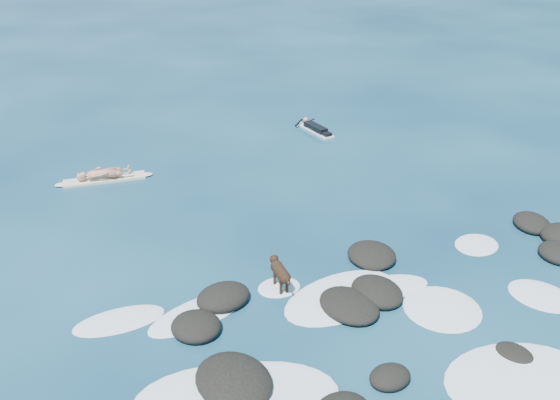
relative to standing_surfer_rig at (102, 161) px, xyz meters
name	(u,v)px	position (x,y,z in m)	size (l,w,h in m)	color
ground	(373,294)	(4.77, -9.43, -0.73)	(160.00, 160.00, 0.00)	#0A2642
reef_rocks	(404,322)	(4.75, -10.78, -0.62)	(12.51, 7.61, 0.58)	black
breaking_foam	(358,339)	(3.54, -10.77, -0.72)	(13.60, 7.37, 0.12)	white
standing_surfer_rig	(102,161)	(0.00, 0.00, 0.00)	(3.27, 0.93, 1.86)	beige
paddling_surfer_rig	(315,128)	(8.72, 1.22, -0.60)	(1.00, 2.26, 0.39)	white
dog	(280,271)	(2.78, -8.26, -0.22)	(0.35, 1.23, 0.78)	black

